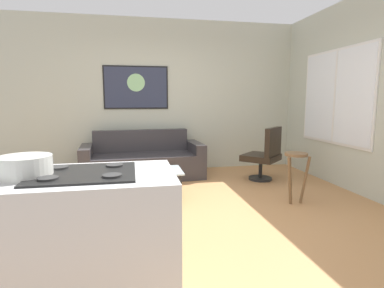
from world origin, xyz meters
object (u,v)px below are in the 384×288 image
at_px(couch, 143,162).
at_px(coffee_table, 144,173).
at_px(wall_painting, 136,87).
at_px(mixing_bowl, 25,167).
at_px(bar_stool, 296,166).
at_px(armchair, 265,154).

relative_size(couch, coffee_table, 2.07).
bearing_deg(wall_painting, mixing_bowl, -100.17).
bearing_deg(couch, bar_stool, -42.18).
xyz_separation_m(coffee_table, armchair, (2.01, 0.65, 0.07)).
height_order(mixing_bowl, wall_painting, wall_painting).
bearing_deg(wall_painting, couch, -81.79).
bearing_deg(wall_painting, coffee_table, -88.46).
bearing_deg(mixing_bowl, couch, 77.00).
height_order(couch, mixing_bowl, mixing_bowl).
bearing_deg(wall_painting, bar_stool, -48.85).
relative_size(coffee_table, bar_stool, 1.52).
xyz_separation_m(couch, mixing_bowl, (-0.78, -3.38, 0.68)).
height_order(couch, coffee_table, couch).
relative_size(couch, armchair, 2.33).
bearing_deg(armchair, couch, 163.53).
xyz_separation_m(couch, armchair, (1.98, -0.58, 0.17)).
bearing_deg(couch, mixing_bowl, -103.00).
height_order(couch, armchair, armchair).
relative_size(armchair, bar_stool, 1.35).
height_order(armchair, wall_painting, wall_painting).
distance_m(coffee_table, mixing_bowl, 2.35).
relative_size(bar_stool, mixing_bowl, 2.24).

